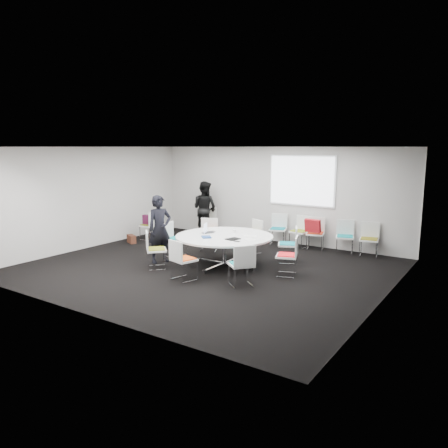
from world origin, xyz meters
The scene contains 31 objects.
room_shell centered at (0.09, 0.00, 1.40)m, with size 8.08×7.08×2.88m.
conference_table centered at (0.23, 0.37, 0.55)m, with size 2.30×2.30×0.73m.
projection_screen centered at (0.80, 3.46, 1.85)m, with size 1.90×0.03×1.35m, color white.
chair_ring_a centered at (1.83, 0.45, 0.28)m, with size 0.58×0.58×0.88m.
chair_ring_b centered at (1.36, 1.48, 0.28)m, with size 0.60×0.61×0.88m.
chair_ring_c centered at (0.14, 1.82, 0.28)m, with size 0.60×0.59×0.88m.
chair_ring_d centered at (-0.93, 1.34, 0.28)m, with size 0.61×0.60×0.88m.
chair_ring_e centered at (-1.31, 0.43, 0.28)m, with size 0.54×0.55×0.88m.
chair_ring_f centered at (-0.96, -0.72, 0.28)m, with size 0.64×0.64×0.88m.
chair_ring_g centered at (0.15, -1.07, 0.28)m, with size 0.56×0.56×0.88m.
chair_ring_h centered at (1.38, -0.74, 0.28)m, with size 0.64×0.64×0.88m.
chair_back_a centered at (0.26, 3.14, 0.28)m, with size 0.56×0.56×0.88m.
chair_back_b centered at (0.93, 3.17, 0.28)m, with size 0.52×0.51×0.88m.
chair_back_c centered at (1.40, 3.13, 0.28)m, with size 0.56×0.55×0.88m.
chair_back_d centered at (2.22, 3.15, 0.28)m, with size 0.58×0.57×0.88m.
chair_back_e centered at (2.85, 3.17, 0.28)m, with size 0.53×0.53×0.88m.
chair_spare_left centered at (-3.27, 1.54, 0.28)m, with size 0.45×0.46×0.88m.
chair_person_back centered at (-2.27, 3.16, 0.28)m, with size 0.56×0.55×0.88m.
person_main centered at (-1.25, -0.24, 0.83)m, with size 0.60×0.40×1.65m, color black.
person_back centered at (-2.26, 2.99, 0.87)m, with size 0.84×0.66×1.73m, color black.
laptop centered at (-0.22, 0.41, 0.74)m, with size 0.36×0.23×0.03m, color #333338.
laptop_lid centered at (-0.31, 0.35, 0.86)m, with size 0.30×0.02×0.22m, color silver.
notebook_black centered at (0.63, 0.12, 0.74)m, with size 0.22×0.30×0.02m, color black.
tablet_folio centered at (0.01, -0.05, 0.74)m, with size 0.26×0.20×0.03m, color navy.
papers_right centered at (0.76, 0.66, 0.73)m, with size 0.30×0.21×0.00m, color silver.
papers_front centered at (0.97, 0.31, 0.73)m, with size 0.30×0.21×0.00m, color silver.
cup centered at (0.26, 0.76, 0.78)m, with size 0.08×0.08×0.09m, color white.
phone centered at (0.82, -0.03, 0.73)m, with size 0.14×0.07×0.01m, color black.
maroon_bag centered at (-3.29, 1.54, 0.62)m, with size 0.40×0.14×0.28m, color #511536.
brown_bag centered at (-3.42, 0.91, 0.12)m, with size 0.36×0.16×0.24m, color #462216.
red_jacket centered at (1.40, 2.91, 0.70)m, with size 0.44×0.10×0.35m, color #AA151C.
Camera 1 is at (5.82, -8.04, 2.80)m, focal length 35.00 mm.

